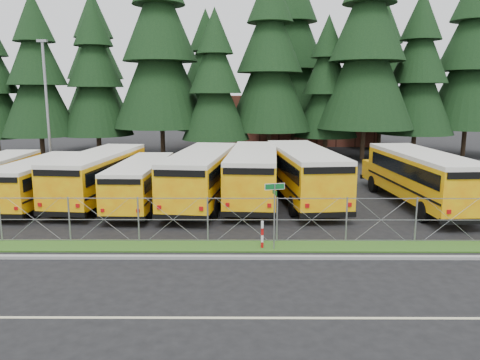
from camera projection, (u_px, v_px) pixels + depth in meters
name	position (u px, v px, depth m)	size (l,w,h in m)	color
ground	(231.00, 235.00, 21.37)	(120.00, 120.00, 0.00)	black
curb	(230.00, 257.00, 18.31)	(50.00, 0.25, 0.12)	gray
grass_verge	(231.00, 246.00, 19.69)	(50.00, 1.40, 0.06)	#224B15
road_lane_line	(225.00, 318.00, 13.50)	(50.00, 0.12, 0.01)	beige
chainlink_fence	(231.00, 220.00, 20.20)	(44.00, 0.10, 2.00)	gray
brick_building	(285.00, 119.00, 60.10)	(22.00, 10.00, 6.00)	brown
bus_1	(43.00, 182.00, 27.07)	(2.36, 9.99, 2.62)	orange
bus_2	(101.00, 177.00, 27.73)	(2.68, 11.33, 2.97)	orange
bus_3	(143.00, 184.00, 26.62)	(2.35, 9.95, 2.61)	orange
bus_4	(203.00, 177.00, 27.22)	(2.79, 11.81, 3.09)	orange
bus_5	(254.00, 175.00, 27.81)	(2.79, 11.82, 3.10)	orange
bus_6	(302.00, 175.00, 27.80)	(2.86, 12.12, 3.18)	orange
bus_east	(419.00, 179.00, 26.62)	(2.81, 11.90, 3.12)	orange
street_sign	(275.00, 202.00, 18.96)	(0.82, 0.54, 2.81)	gray
striped_bollard	(262.00, 235.00, 19.36)	(0.11, 0.11, 1.20)	#B20C0C
light_standard	(47.00, 105.00, 34.35)	(0.70, 0.35, 10.14)	gray
conifer_1	(37.00, 77.00, 44.22)	(7.10, 7.10, 15.71)	black
conifer_2	(95.00, 79.00, 45.35)	(6.93, 6.93, 15.32)	black
conifer_3	(160.00, 51.00, 44.72)	(9.33, 9.33, 20.64)	black
conifer_4	(215.00, 86.00, 43.24)	(6.34, 6.34, 14.03)	black
conifer_5	(270.00, 63.00, 45.10)	(8.30, 8.30, 18.35)	black
conifer_6	(327.00, 87.00, 46.08)	(6.25, 6.25, 13.83)	black
conifer_7	(367.00, 51.00, 43.73)	(9.27, 9.27, 20.50)	black
conifer_8	(418.00, 75.00, 45.34)	(7.29, 7.29, 16.11)	black
conifer_9	(471.00, 61.00, 46.44)	(8.54, 8.54, 18.89)	black
conifer_10	(95.00, 71.00, 51.68)	(7.87, 7.87, 17.42)	black
conifer_11	(206.00, 81.00, 51.81)	(6.96, 6.96, 15.38)	black
conifer_12	(294.00, 60.00, 51.43)	(8.94, 8.94, 19.78)	black
conifer_13	(382.00, 75.00, 53.51)	(7.60, 7.60, 16.82)	black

